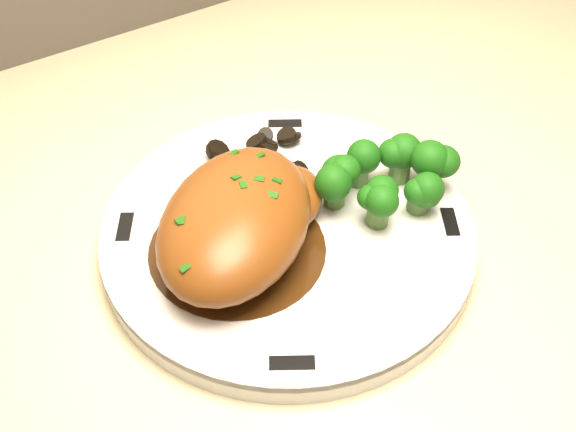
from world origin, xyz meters
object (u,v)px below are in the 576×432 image
plate (288,234)px  broccoli_florets (388,176)px  counter (366,390)px  chicken_breast (242,219)px

plate → broccoli_florets: (0.08, -0.02, 0.03)m
plate → broccoli_florets: 0.09m
counter → chicken_breast: size_ratio=10.55×
broccoli_florets → plate: bearing=169.1°
counter → chicken_breast: (-0.19, -0.05, 0.46)m
chicken_breast → broccoli_florets: bearing=-47.8°
chicken_breast → plate: bearing=-39.9°
counter → broccoli_florets: counter is taller
plate → chicken_breast: 0.05m
plate → counter: bearing=17.1°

